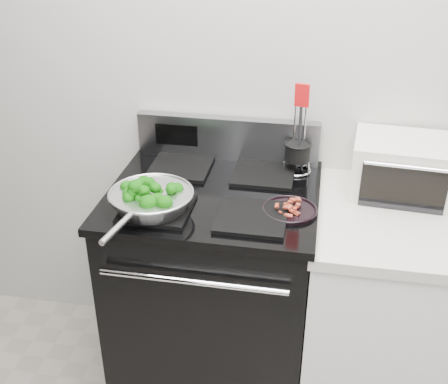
% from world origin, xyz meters
% --- Properties ---
extents(back_wall, '(4.00, 0.02, 2.70)m').
position_xyz_m(back_wall, '(0.00, 1.75, 1.35)').
color(back_wall, '#BAB8B1').
rests_on(back_wall, ground).
extents(gas_range, '(0.79, 0.69, 1.13)m').
position_xyz_m(gas_range, '(-0.30, 1.41, 0.49)').
color(gas_range, black).
rests_on(gas_range, floor).
extents(counter, '(0.62, 0.68, 0.92)m').
position_xyz_m(counter, '(0.39, 1.41, 0.46)').
color(counter, white).
rests_on(counter, floor).
extents(skillet, '(0.30, 0.47, 0.06)m').
position_xyz_m(skillet, '(-0.48, 1.23, 1.00)').
color(skillet, silver).
rests_on(skillet, gas_range).
extents(broccoli_pile, '(0.24, 0.24, 0.08)m').
position_xyz_m(broccoli_pile, '(-0.48, 1.23, 1.02)').
color(broccoli_pile, '#063404').
rests_on(broccoli_pile, skillet).
extents(bacon_plate, '(0.19, 0.19, 0.04)m').
position_xyz_m(bacon_plate, '(-0.01, 1.31, 0.97)').
color(bacon_plate, black).
rests_on(bacon_plate, gas_range).
extents(utensil_holder, '(0.12, 0.12, 0.37)m').
position_xyz_m(utensil_holder, '(-0.00, 1.64, 1.02)').
color(utensil_holder, silver).
rests_on(utensil_holder, gas_range).
extents(toaster_oven, '(0.40, 0.32, 0.22)m').
position_xyz_m(toaster_oven, '(0.40, 1.59, 1.03)').
color(toaster_oven, silver).
rests_on(toaster_oven, counter).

